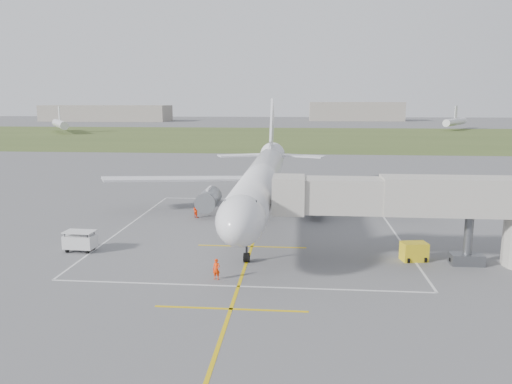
# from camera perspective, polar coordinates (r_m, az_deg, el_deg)

# --- Properties ---
(ground) EXTENTS (700.00, 700.00, 0.00)m
(ground) POSITION_cam_1_polar(r_m,az_deg,el_deg) (55.73, 0.52, -3.30)
(ground) COLOR #525355
(ground) RESTS_ON ground
(grass_strip) EXTENTS (700.00, 120.00, 0.02)m
(grass_strip) POSITION_cam_1_polar(r_m,az_deg,el_deg) (184.49, 3.76, 6.32)
(grass_strip) COLOR #425424
(grass_strip) RESTS_ON ground
(apron_markings) EXTENTS (28.20, 60.00, 0.01)m
(apron_markings) POSITION_cam_1_polar(r_m,az_deg,el_deg) (50.12, -0.02, -4.87)
(apron_markings) COLOR gold
(apron_markings) RESTS_ON ground
(airliner) EXTENTS (38.93, 46.75, 13.52)m
(airliner) POSITION_cam_1_polar(r_m,az_deg,el_deg) (55.59, 0.59, 1.28)
(airliner) COLOR silver
(airliner) RESTS_ON ground
(jet_bridge) EXTENTS (23.40, 5.00, 7.20)m
(jet_bridge) POSITION_cam_1_polar(r_m,az_deg,el_deg) (42.90, 20.43, -1.66)
(jet_bridge) COLOR #9A968B
(jet_bridge) RESTS_ON ground
(gpu_unit) EXTENTS (2.30, 1.80, 1.56)m
(gpu_unit) POSITION_cam_1_polar(r_m,az_deg,el_deg) (44.05, 17.62, -6.52)
(gpu_unit) COLOR yellow
(gpu_unit) RESTS_ON ground
(baggage_cart) EXTENTS (2.73, 1.74, 1.84)m
(baggage_cart) POSITION_cam_1_polar(r_m,az_deg,el_deg) (47.17, -19.47, -5.29)
(baggage_cart) COLOR silver
(baggage_cart) RESTS_ON ground
(ramp_worker_nose) EXTENTS (0.66, 0.51, 1.60)m
(ramp_worker_nose) POSITION_cam_1_polar(r_m,az_deg,el_deg) (37.87, -4.55, -8.79)
(ramp_worker_nose) COLOR #FF3708
(ramp_worker_nose) RESTS_ON ground
(ramp_worker_wing) EXTENTS (0.98, 0.93, 1.59)m
(ramp_worker_wing) POSITION_cam_1_polar(r_m,az_deg,el_deg) (57.52, -6.86, -2.13)
(ramp_worker_wing) COLOR #FF3408
(ramp_worker_wing) RESTS_ON ground
(distant_hangars) EXTENTS (345.00, 49.00, 12.00)m
(distant_hangars) POSITION_cam_1_polar(r_m,az_deg,el_deg) (319.91, 1.44, 9.01)
(distant_hangars) COLOR gray
(distant_hangars) RESTS_ON ground
(distant_aircraft) EXTENTS (188.66, 65.30, 8.85)m
(distant_aircraft) POSITION_cam_1_polar(r_m,az_deg,el_deg) (218.60, 1.27, 7.92)
(distant_aircraft) COLOR silver
(distant_aircraft) RESTS_ON ground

